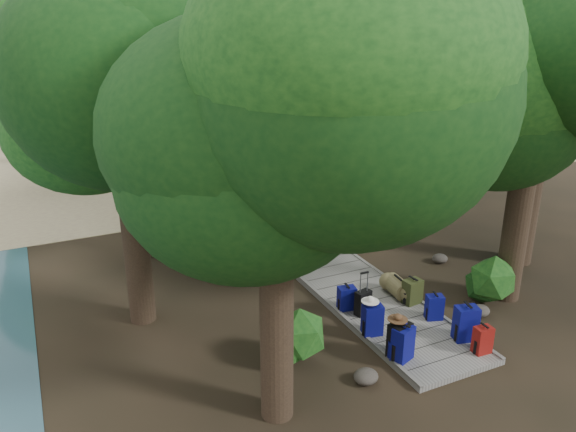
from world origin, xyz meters
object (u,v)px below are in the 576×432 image
suitcase_on_boardwalk (363,303)px  sun_lounger (274,164)px  backpack_left_d (347,297)px  backpack_right_d (412,290)px  backpack_left_a (403,342)px  kayak (139,178)px  duffel_right_khaki (397,287)px  backpack_right_c (434,306)px  backpack_left_b (399,338)px  backpack_right_b (466,322)px  backpack_left_c (372,318)px  backpack_right_a (483,339)px  lone_suitcase_on_sand (235,178)px

suitcase_on_boardwalk → sun_lounger: size_ratio=0.31×
backpack_left_d → backpack_right_d: 1.52m
backpack_left_a → kayak: size_ratio=0.27×
duffel_right_khaki → sun_lounger: sun_lounger is taller
backpack_right_c → backpack_right_d: bearing=108.0°
suitcase_on_boardwalk → sun_lounger: bearing=61.5°
backpack_left_a → backpack_left_b: 0.12m
backpack_right_b → backpack_right_c: bearing=107.4°
backpack_right_d → backpack_left_c: bearing=-162.1°
backpack_right_a → backpack_right_c: size_ratio=1.00×
backpack_left_b → backpack_right_d: 2.19m
backpack_left_b → lone_suitcase_on_sand: size_ratio=1.07×
kayak → backpack_left_b: bearing=-67.0°
backpack_left_d → suitcase_on_boardwalk: backpack_left_d is taller
backpack_right_b → duffel_right_khaki: 2.10m
backpack_right_b → backpack_right_d: 1.67m
suitcase_on_boardwalk → duffel_right_khaki: bearing=4.0°
lone_suitcase_on_sand → backpack_right_a: bearing=-73.5°
backpack_right_b → kayak: 14.67m
backpack_left_b → sun_lounger: bearing=60.3°
backpack_right_d → suitcase_on_boardwalk: bearing=171.1°
backpack_right_b → lone_suitcase_on_sand: 11.94m
backpack_right_c → sun_lounger: bearing=99.9°
backpack_right_a → lone_suitcase_on_sand: bearing=95.5°
backpack_left_c → lone_suitcase_on_sand: backpack_left_c is taller
backpack_left_b → lone_suitcase_on_sand: bearing=69.3°
backpack_right_a → backpack_right_d: size_ratio=0.97×
backpack_right_c → kayak: bearing=123.2°
backpack_left_a → sun_lounger: bearing=55.5°
backpack_right_c → kayak: (-3.54, 13.32, -0.26)m
backpack_right_c → backpack_right_d: (0.00, 0.77, 0.01)m
backpack_right_a → duffel_right_khaki: 2.59m
backpack_left_d → backpack_left_b: bearing=-80.9°
backpack_right_c → suitcase_on_boardwalk: bearing=165.8°
backpack_left_b → backpack_right_a: size_ratio=1.29×
backpack_right_a → suitcase_on_boardwalk: 2.56m
backpack_right_d → duffel_right_khaki: bearing=96.0°
backpack_right_c → suitcase_on_boardwalk: backpack_right_c is taller
suitcase_on_boardwalk → kayak: bearing=86.7°
backpack_left_c → duffel_right_khaki: bearing=48.7°
backpack_left_a → duffel_right_khaki: size_ratio=1.15×
backpack_right_a → lone_suitcase_on_sand: size_ratio=0.83×
backpack_right_c → backpack_right_d: backpack_right_d is taller
kayak → backpack_right_b: bearing=-61.1°
backpack_left_b → kayak: 14.29m
backpack_right_c → backpack_left_c: bearing=-163.6°
backpack_left_a → duffel_right_khaki: 2.55m
kayak → sun_lounger: size_ratio=1.58×
backpack_right_d → backpack_left_b: bearing=-140.6°
backpack_left_c → sun_lounger: bearing=85.3°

